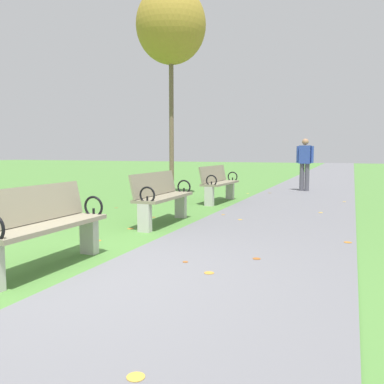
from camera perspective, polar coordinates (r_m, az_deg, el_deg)
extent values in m
plane|color=#4C7F38|center=(4.52, -14.84, -10.91)|extent=(80.00, 80.00, 0.00)
cube|color=slate|center=(21.56, 17.94, 2.12)|extent=(2.66, 44.00, 0.02)
cube|color=gray|center=(4.69, -19.34, -4.45)|extent=(0.45, 1.60, 0.05)
cube|color=gray|center=(4.79, -21.15, -1.60)|extent=(0.13, 1.60, 0.40)
cube|color=#B7B5AD|center=(5.31, -13.99, -5.88)|extent=(0.20, 0.12, 0.45)
torus|color=black|center=(5.23, -13.43, -1.98)|extent=(0.27, 0.03, 0.27)
cylinder|color=black|center=(5.24, -13.41, -2.85)|extent=(0.03, 0.03, 0.12)
cube|color=gray|center=(7.17, -3.84, -0.70)|extent=(0.45, 1.60, 0.05)
cube|color=gray|center=(7.23, -5.22, 1.13)|extent=(0.13, 1.60, 0.40)
cube|color=#B7B5AD|center=(6.54, -6.54, -3.56)|extent=(0.20, 0.12, 0.45)
cube|color=#B7B5AD|center=(7.87, -1.57, -1.94)|extent=(0.20, 0.12, 0.45)
torus|color=black|center=(6.45, -6.19, -0.42)|extent=(0.27, 0.03, 0.27)
cylinder|color=black|center=(6.46, -6.18, -1.12)|extent=(0.03, 0.03, 0.12)
torus|color=black|center=(7.82, -1.11, 0.70)|extent=(0.27, 0.03, 0.27)
cylinder|color=black|center=(7.83, -1.11, 0.12)|extent=(0.03, 0.03, 0.12)
cube|color=gray|center=(10.19, 3.94, 1.22)|extent=(0.52, 1.62, 0.05)
cube|color=gray|center=(10.24, 2.95, 2.51)|extent=(0.20, 1.60, 0.40)
cube|color=#B7B5AD|center=(9.52, 2.40, -0.60)|extent=(0.21, 0.13, 0.45)
cube|color=#B7B5AD|center=(10.91, 5.26, 0.19)|extent=(0.21, 0.13, 0.45)
torus|color=black|center=(9.45, 2.70, 1.57)|extent=(0.27, 0.04, 0.27)
cylinder|color=black|center=(9.46, 2.70, 1.09)|extent=(0.03, 0.03, 0.12)
torus|color=black|center=(10.88, 5.61, 2.10)|extent=(0.27, 0.04, 0.27)
cylinder|color=black|center=(10.88, 5.61, 1.68)|extent=(0.03, 0.03, 0.12)
cylinder|color=brown|center=(11.16, -2.85, 9.18)|extent=(0.12, 0.12, 3.89)
ellipsoid|color=olive|center=(11.60, -2.92, 22.01)|extent=(1.82, 1.82, 2.00)
cylinder|color=#4C4C56|center=(13.33, 15.58, 1.97)|extent=(0.14, 0.14, 0.85)
cylinder|color=#4C4C56|center=(13.36, 14.90, 1.99)|extent=(0.14, 0.14, 0.85)
cube|color=#2D4799|center=(13.32, 15.32, 5.01)|extent=(0.36, 0.26, 0.56)
sphere|color=#9E7051|center=(13.32, 15.37, 6.69)|extent=(0.20, 0.20, 0.20)
cylinder|color=#2D4799|center=(13.27, 16.25, 4.98)|extent=(0.09, 0.09, 0.52)
cylinder|color=#2D4799|center=(13.37, 14.40, 5.03)|extent=(0.09, 0.09, 0.52)
cylinder|color=gold|center=(2.54, -7.76, -23.94)|extent=(0.14, 0.14, 0.00)
cylinder|color=brown|center=(9.39, -10.41, -2.15)|extent=(0.09, 0.09, 0.00)
cylinder|color=#93511E|center=(7.98, -5.29, -3.47)|extent=(0.11, 0.11, 0.00)
cylinder|color=#93511E|center=(4.94, 8.91, -9.06)|extent=(0.12, 0.12, 0.00)
cylinder|color=gold|center=(10.82, 20.29, -1.26)|extent=(0.11, 0.11, 0.00)
cylinder|color=#BC842D|center=(8.16, 4.33, -3.12)|extent=(0.08, 0.08, 0.00)
cylinder|color=#AD6B23|center=(6.87, -8.48, -5.01)|extent=(0.14, 0.14, 0.00)
cylinder|color=#93511E|center=(4.74, -0.92, -9.61)|extent=(0.07, 0.07, 0.00)
cylinder|color=brown|center=(12.43, 10.67, -0.13)|extent=(0.15, 0.15, 0.00)
cylinder|color=gold|center=(8.78, 17.31, -2.73)|extent=(0.10, 0.10, 0.00)
cylinder|color=gold|center=(12.37, 7.69, -0.21)|extent=(0.11, 0.11, 0.00)
cylinder|color=gold|center=(10.32, -7.94, -1.39)|extent=(0.12, 0.12, 0.00)
cylinder|color=#BC842D|center=(9.43, -1.86, -2.02)|extent=(0.15, 0.15, 0.00)
cylinder|color=#AD6B23|center=(6.07, -12.95, -6.54)|extent=(0.16, 0.16, 0.00)
cylinder|color=#AD6B23|center=(6.10, 20.69, -6.51)|extent=(0.15, 0.15, 0.00)
cylinder|color=gold|center=(7.60, 6.67, -3.80)|extent=(0.10, 0.10, 0.00)
cylinder|color=#BC842D|center=(4.34, 2.37, -11.08)|extent=(0.12, 0.12, 0.00)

